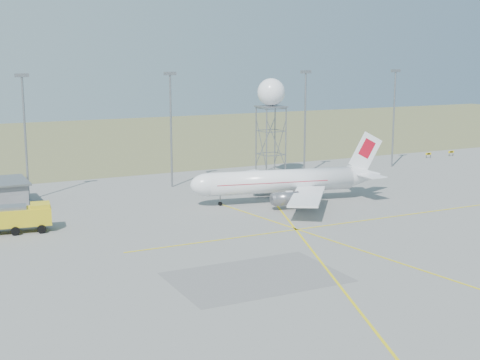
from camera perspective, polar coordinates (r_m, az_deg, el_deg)
name	(u,v)px	position (r m, az deg, el deg)	size (l,w,h in m)	color
grass_strip	(112,139)	(193.63, -10.91, 3.46)	(400.00, 120.00, 0.03)	#5B6738
mast_a	(25,127)	(112.89, -17.90, 4.37)	(2.20, 0.50, 20.50)	gray
mast_b	(171,120)	(119.27, -5.92, 5.12)	(2.20, 0.50, 20.50)	gray
mast_c	(305,114)	(131.79, 5.58, 5.64)	(2.20, 0.50, 20.50)	gray
mast_d	(394,110)	(144.70, 13.01, 5.85)	(2.20, 0.50, 20.50)	gray
taxi_sign_near	(428,154)	(160.61, 15.78, 2.15)	(1.60, 0.17, 1.20)	black
taxi_sign_far	(451,152)	(165.39, 17.58, 2.28)	(1.60, 0.17, 1.20)	black
airliner_main	(284,181)	(107.46, 3.80, -0.12)	(32.24, 30.86, 11.02)	white
radar_tower	(271,122)	(128.78, 2.66, 4.95)	(5.27, 5.27, 19.07)	gray
fire_truck	(17,219)	(93.95, -18.51, -3.18)	(9.77, 4.87, 3.77)	gold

